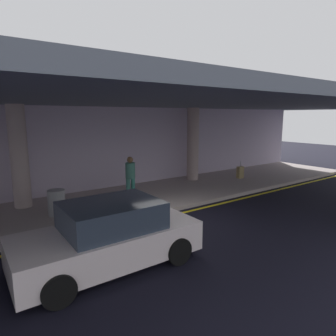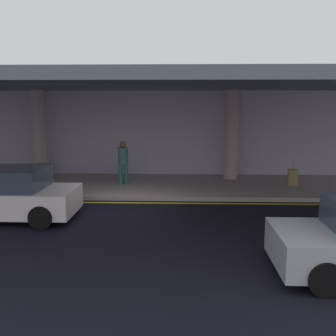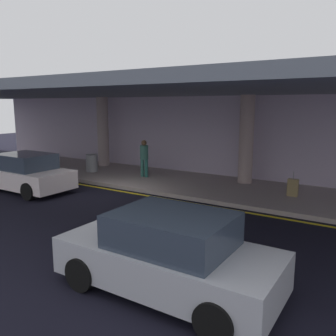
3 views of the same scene
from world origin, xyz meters
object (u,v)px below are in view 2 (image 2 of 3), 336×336
(support_column_far_left, at_px, (40,134))
(support_column_left_mid, at_px, (231,135))
(trash_bin_steel, at_px, (46,175))
(traveler_with_luggage, at_px, (123,160))
(car_white, at_px, (5,195))
(suitcase_upright_primary, at_px, (293,177))

(support_column_far_left, distance_m, support_column_left_mid, 8.00)
(trash_bin_steel, bearing_deg, support_column_left_mid, 13.00)
(support_column_far_left, xyz_separation_m, trash_bin_steel, (0.75, -1.67, -1.40))
(support_column_left_mid, height_order, traveler_with_luggage, support_column_left_mid)
(car_white, bearing_deg, support_column_left_mid, -142.46)
(support_column_far_left, distance_m, suitcase_upright_primary, 10.44)
(support_column_left_mid, xyz_separation_m, suitcase_upright_primary, (2.25, -1.23, -1.51))
(support_column_far_left, relative_size, traveler_with_luggage, 2.17)
(support_column_left_mid, bearing_deg, traveler_with_luggage, -162.96)
(support_column_far_left, distance_m, car_white, 5.73)
(support_column_far_left, bearing_deg, suitcase_upright_primary, -6.84)
(car_white, xyz_separation_m, trash_bin_steel, (-0.15, 3.85, -0.14))
(support_column_far_left, bearing_deg, trash_bin_steel, -65.84)
(suitcase_upright_primary, bearing_deg, support_column_left_mid, 177.56)
(support_column_left_mid, relative_size, traveler_with_luggage, 2.17)
(support_column_far_left, bearing_deg, car_white, -80.76)
(support_column_left_mid, relative_size, trash_bin_steel, 4.29)
(support_column_far_left, bearing_deg, traveler_with_luggage, -19.67)
(trash_bin_steel, bearing_deg, car_white, -87.81)
(support_column_far_left, height_order, suitcase_upright_primary, support_column_far_left)
(traveler_with_luggage, relative_size, suitcase_upright_primary, 1.87)
(support_column_far_left, distance_m, trash_bin_steel, 2.31)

